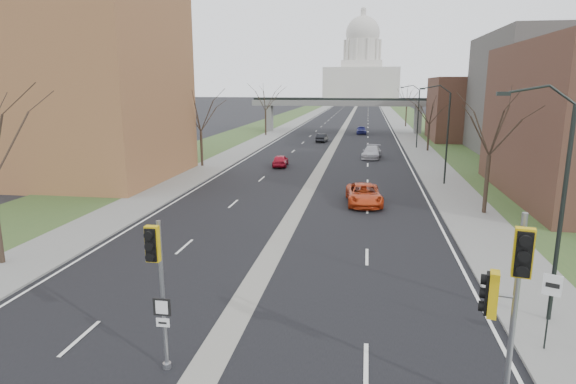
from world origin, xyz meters
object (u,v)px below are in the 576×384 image
(car_left_far, at_px, (322,138))
(car_right_near, at_px, (364,194))
(signal_pole_right, at_px, (509,288))
(car_right_far, at_px, (361,130))
(speed_limit_sign, at_px, (550,298))
(car_left_near, at_px, (280,161))
(car_right_mid, at_px, (372,152))
(signal_pole_median, at_px, (157,271))

(car_left_far, distance_m, car_right_near, 40.83)
(signal_pole_right, xyz_separation_m, car_right_far, (-4.71, 77.59, -2.94))
(speed_limit_sign, relative_size, car_right_far, 0.59)
(car_right_far, bearing_deg, signal_pole_right, -88.52)
(car_left_far, bearing_deg, car_left_near, 89.89)
(speed_limit_sign, distance_m, car_right_mid, 44.06)
(car_left_far, bearing_deg, signal_pole_right, 104.93)
(speed_limit_sign, distance_m, car_left_near, 39.02)
(car_right_near, xyz_separation_m, car_right_mid, (0.73, 23.83, -0.00))
(car_left_far, bearing_deg, speed_limit_sign, 107.69)
(signal_pole_right, height_order, speed_limit_sign, signal_pole_right)
(car_left_far, bearing_deg, car_right_mid, 120.35)
(car_left_near, distance_m, car_left_far, 24.41)
(car_right_mid, distance_m, car_right_far, 30.35)
(signal_pole_right, bearing_deg, signal_pole_median, -169.69)
(car_right_far, bearing_deg, car_right_near, -91.00)
(signal_pole_right, bearing_deg, car_right_far, 105.82)
(signal_pole_median, bearing_deg, speed_limit_sign, 14.60)
(car_left_near, xyz_separation_m, car_right_near, (9.25, -15.95, 0.09))
(car_right_near, bearing_deg, car_left_near, 114.73)
(signal_pole_right, distance_m, car_left_near, 41.61)
(speed_limit_sign, height_order, car_right_mid, speed_limit_sign)
(signal_pole_median, relative_size, speed_limit_sign, 1.83)
(signal_pole_median, xyz_separation_m, car_right_far, (5.01, 77.25, -2.62))
(car_right_far, bearing_deg, speed_limit_sign, -86.50)
(signal_pole_right, xyz_separation_m, car_right_mid, (-3.04, 47.29, -2.95))
(speed_limit_sign, bearing_deg, car_left_far, 125.03)
(speed_limit_sign, distance_m, car_left_far, 61.54)
(car_left_near, bearing_deg, speed_limit_sign, 109.35)
(car_right_near, xyz_separation_m, car_right_far, (-0.94, 54.14, 0.01))
(car_left_near, height_order, car_right_near, car_right_near)
(speed_limit_sign, xyz_separation_m, car_right_mid, (-5.45, 43.71, -1.19))
(car_left_near, xyz_separation_m, car_right_far, (8.31, 38.19, 0.10))
(signal_pole_median, bearing_deg, car_right_far, 85.96)
(signal_pole_median, relative_size, car_right_far, 1.09)
(car_left_near, relative_size, car_left_far, 0.98)
(signal_pole_median, distance_m, car_right_near, 24.01)
(car_right_near, relative_size, car_right_far, 1.21)
(signal_pole_right, relative_size, car_right_near, 1.04)
(signal_pole_median, height_order, car_left_far, signal_pole_median)
(speed_limit_sign, bearing_deg, signal_pole_median, -142.31)
(car_right_near, bearing_deg, car_left_far, 94.34)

